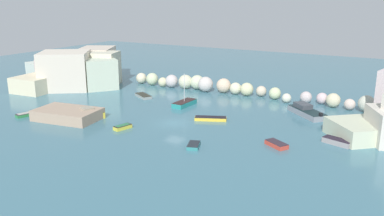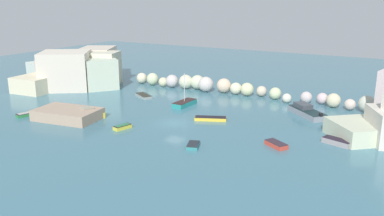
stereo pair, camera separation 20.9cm
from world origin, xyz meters
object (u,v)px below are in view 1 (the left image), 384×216
at_px(moored_boat_4, 211,119).
at_px(moored_boat_9, 27,114).
at_px(moored_boat_5, 194,145).
at_px(moored_boat_3, 123,127).
at_px(moored_boat_2, 277,144).
at_px(moored_boat_7, 337,142).
at_px(moored_boat_0, 306,111).
at_px(moored_boat_6, 86,116).
at_px(moored_boat_1, 143,96).
at_px(stone_dock, 68,114).
at_px(moored_boat_8, 184,103).

height_order(moored_boat_4, moored_boat_9, moored_boat_4).
relative_size(moored_boat_4, moored_boat_5, 1.75).
distance_m(moored_boat_3, moored_boat_5, 11.54).
distance_m(moored_boat_2, moored_boat_7, 7.43).
height_order(moored_boat_0, moored_boat_6, moored_boat_6).
xyz_separation_m(moored_boat_2, moored_boat_4, (-11.45, 5.51, -0.02)).
bearing_deg(moored_boat_1, moored_boat_2, -172.82).
xyz_separation_m(moored_boat_2, moored_boat_7, (6.09, 4.26, 0.06)).
bearing_deg(moored_boat_5, moored_boat_7, 102.55).
bearing_deg(moored_boat_4, stone_dock, -175.24).
bearing_deg(moored_boat_6, moored_boat_2, -61.87).
bearing_deg(moored_boat_4, moored_boat_7, -27.58).
bearing_deg(moored_boat_7, moored_boat_5, -130.23).
distance_m(moored_boat_2, moored_boat_9, 36.51).
height_order(moored_boat_0, moored_boat_3, moored_boat_0).
bearing_deg(moored_boat_0, moored_boat_5, 110.63).
relative_size(moored_boat_5, moored_boat_8, 0.50).
bearing_deg(moored_boat_7, moored_boat_4, -166.82).
relative_size(moored_boat_6, moored_boat_8, 1.04).
bearing_deg(moored_boat_2, stone_dock, 39.94).
bearing_deg(moored_boat_2, moored_boat_0, -57.01).
bearing_deg(moored_boat_8, moored_boat_3, -1.68).
relative_size(moored_boat_5, moored_boat_6, 0.48).
bearing_deg(moored_boat_8, stone_dock, -33.23).
distance_m(stone_dock, moored_boat_6, 2.63).
relative_size(moored_boat_7, moored_boat_8, 0.69).
xyz_separation_m(moored_boat_2, moored_boat_5, (-8.37, -4.96, -0.06)).
bearing_deg(moored_boat_6, moored_boat_5, -74.17).
relative_size(stone_dock, moored_boat_5, 3.40).
height_order(moored_boat_4, moored_boat_8, moored_boat_8).
distance_m(moored_boat_4, moored_boat_5, 10.91).
distance_m(moored_boat_8, moored_boat_9, 23.83).
height_order(moored_boat_2, moored_boat_4, moored_boat_2).
relative_size(moored_boat_0, moored_boat_1, 1.62).
distance_m(moored_boat_3, moored_boat_8, 14.32).
xyz_separation_m(stone_dock, moored_boat_4, (17.97, 9.67, -0.51)).
bearing_deg(moored_boat_4, moored_boat_2, -49.21).
height_order(moored_boat_5, moored_boat_6, moored_boat_6).
bearing_deg(moored_boat_5, moored_boat_9, -108.16).
bearing_deg(moored_boat_6, stone_dock, 137.75).
distance_m(moored_boat_4, moored_boat_9, 27.09).
bearing_deg(moored_boat_7, moored_boat_6, -150.39).
height_order(moored_boat_0, moored_boat_5, moored_boat_0).
distance_m(moored_boat_5, moored_boat_9, 27.69).
height_order(moored_boat_0, moored_boat_1, moored_boat_0).
height_order(stone_dock, moored_boat_9, stone_dock).
bearing_deg(stone_dock, moored_boat_6, 25.97).
xyz_separation_m(moored_boat_4, moored_boat_8, (-7.28, 5.03, 0.15)).
bearing_deg(stone_dock, moored_boat_5, -2.17).
height_order(moored_boat_0, moored_boat_4, moored_boat_0).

